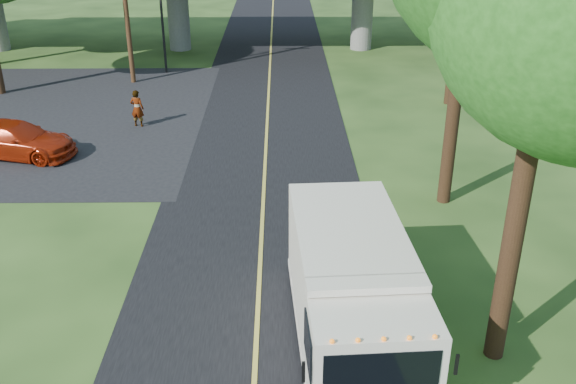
{
  "coord_description": "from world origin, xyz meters",
  "views": [
    {
      "loc": [
        0.59,
        -10.72,
        9.76
      ],
      "look_at": [
        0.82,
        6.41,
        1.6
      ],
      "focal_mm": 40.0,
      "sensor_mm": 36.0,
      "label": 1
    }
  ],
  "objects_px": {
    "traffic_signal": "(162,17)",
    "red_sedan": "(16,140)",
    "pedestrian": "(137,108)",
    "step_van": "(352,291)"
  },
  "relations": [
    {
      "from": "traffic_signal",
      "to": "pedestrian",
      "type": "bearing_deg",
      "value": -88.65
    },
    {
      "from": "traffic_signal",
      "to": "step_van",
      "type": "bearing_deg",
      "value": -71.61
    },
    {
      "from": "step_van",
      "to": "red_sedan",
      "type": "xyz_separation_m",
      "value": [
        -12.12,
        11.95,
        -0.84
      ]
    },
    {
      "from": "traffic_signal",
      "to": "red_sedan",
      "type": "distance_m",
      "value": 13.53
    },
    {
      "from": "step_van",
      "to": "red_sedan",
      "type": "distance_m",
      "value": 17.04
    },
    {
      "from": "step_van",
      "to": "pedestrian",
      "type": "xyz_separation_m",
      "value": [
        -7.98,
        15.41,
        -0.69
      ]
    },
    {
      "from": "step_van",
      "to": "pedestrian",
      "type": "bearing_deg",
      "value": 114.07
    },
    {
      "from": "traffic_signal",
      "to": "pedestrian",
      "type": "distance_m",
      "value": 9.54
    },
    {
      "from": "traffic_signal",
      "to": "pedestrian",
      "type": "height_order",
      "value": "traffic_signal"
    },
    {
      "from": "step_van",
      "to": "traffic_signal",
      "type": "bearing_deg",
      "value": 105.09
    }
  ]
}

